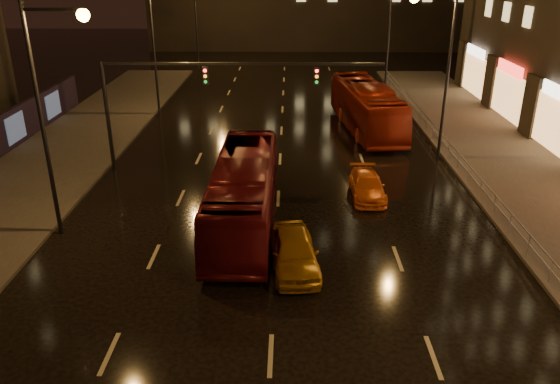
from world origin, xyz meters
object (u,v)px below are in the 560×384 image
bus_red (244,192)px  bus_curb (366,107)px  taxi_far (367,186)px  taxi_near (294,251)px

bus_red → bus_curb: 16.99m
bus_red → taxi_far: bearing=28.1°
bus_curb → taxi_far: bus_curb is taller
taxi_far → bus_curb: bearing=83.0°
bus_red → taxi_near: 4.64m
taxi_near → taxi_far: taxi_near is taller
bus_red → taxi_far: size_ratio=2.79×
bus_curb → taxi_far: 12.21m
bus_curb → taxi_far: (-1.46, -12.08, -1.07)m
bus_red → taxi_far: bus_red is taller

